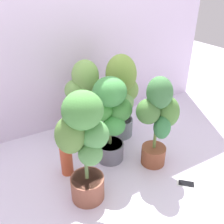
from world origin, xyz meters
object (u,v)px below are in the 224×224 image
at_px(cell_phone, 186,184).
at_px(potted_plant_back_center, 86,94).
at_px(potted_plant_center, 110,114).
at_px(potted_plant_front_right, 158,117).
at_px(potted_plant_front_left, 84,142).
at_px(nutrient_bottle, 67,160).
at_px(potted_plant_back_right, 121,91).

bearing_deg(cell_phone, potted_plant_back_center, 64.34).
bearing_deg(potted_plant_center, potted_plant_back_center, 92.32).
relative_size(potted_plant_front_right, potted_plant_front_left, 0.94).
xyz_separation_m(potted_plant_center, potted_plant_front_left, (-0.35, -0.29, 0.04)).
relative_size(potted_plant_center, potted_plant_front_right, 0.97).
bearing_deg(potted_plant_front_left, cell_phone, -20.47).
distance_m(potted_plant_back_center, nutrient_bottle, 0.63).
height_order(cell_phone, nutrient_bottle, nutrient_bottle).
bearing_deg(potted_plant_back_center, potted_plant_front_left, -115.51).
bearing_deg(nutrient_bottle, potted_plant_back_center, 46.89).
relative_size(potted_plant_front_left, cell_phone, 5.43).
xyz_separation_m(potted_plant_center, potted_plant_front_right, (0.30, -0.23, 0.00)).
distance_m(potted_plant_back_center, potted_plant_front_right, 0.71).
bearing_deg(nutrient_bottle, cell_phone, -37.72).
xyz_separation_m(potted_plant_front_left, nutrient_bottle, (-0.03, 0.31, -0.35)).
height_order(potted_plant_center, potted_plant_front_right, potted_plant_front_right).
bearing_deg(potted_plant_front_left, potted_plant_center, 39.48).
xyz_separation_m(potted_plant_center, nutrient_bottle, (-0.38, 0.02, -0.31)).
relative_size(potted_plant_back_center, potted_plant_front_left, 0.93).
distance_m(potted_plant_back_right, nutrient_bottle, 0.79).
height_order(potted_plant_front_right, potted_plant_back_right, potted_plant_back_right).
bearing_deg(potted_plant_back_right, cell_phone, -84.21).
height_order(potted_plant_back_right, nutrient_bottle, potted_plant_back_right).
height_order(potted_plant_front_right, nutrient_bottle, potted_plant_front_right).
xyz_separation_m(potted_plant_back_center, cell_phone, (0.38, -0.97, -0.46)).
distance_m(potted_plant_center, potted_plant_front_left, 0.46).
distance_m(potted_plant_back_center, potted_plant_front_left, 0.78).
distance_m(potted_plant_center, potted_plant_front_right, 0.37).
bearing_deg(potted_plant_front_right, nutrient_bottle, 159.80).
distance_m(potted_plant_back_right, potted_plant_front_left, 0.85).
relative_size(potted_plant_back_center, potted_plant_center, 1.03).
bearing_deg(cell_phone, potted_plant_back_right, 48.91).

